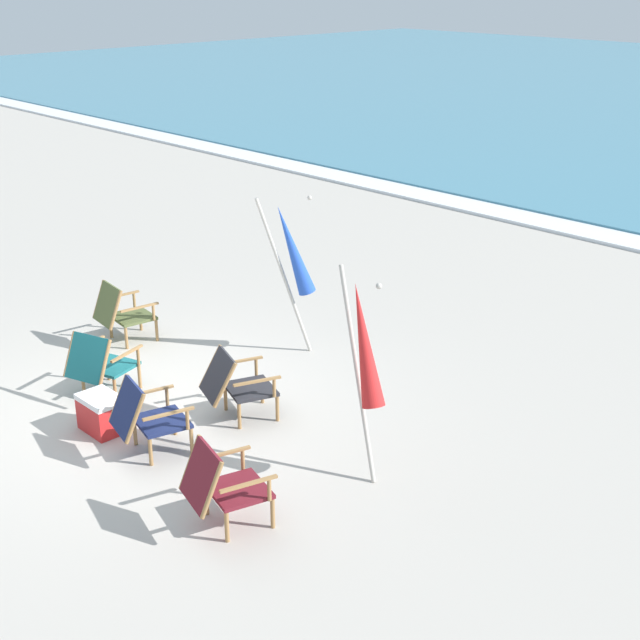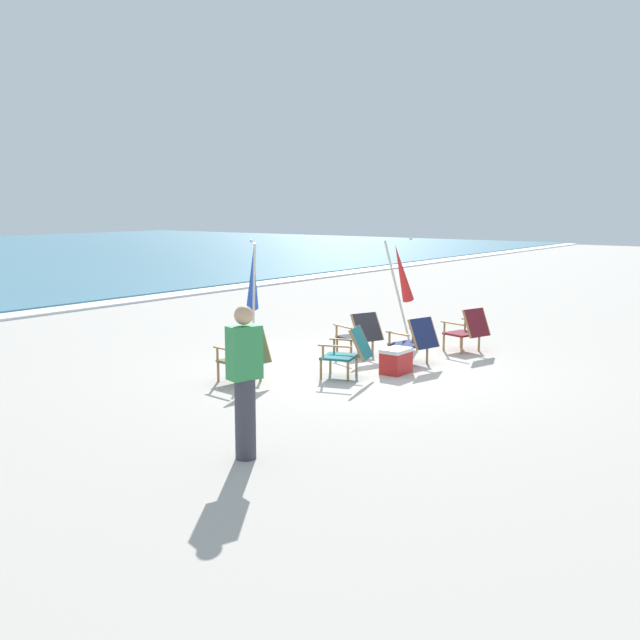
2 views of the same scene
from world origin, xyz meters
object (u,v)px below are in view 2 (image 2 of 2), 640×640
Objects in this scene: beach_chair_back_left at (349,351)px; beach_chair_mid_center at (415,339)px; beach_chair_front_left at (360,333)px; beach_chair_front_right at (468,329)px; beach_chair_back_right at (246,355)px; cooler_box at (396,361)px; umbrella_furled_blue at (253,280)px; person_near_chairs at (245,381)px; umbrella_furled_red at (402,274)px.

beach_chair_mid_center is at bearing -13.49° from beach_chair_back_left.
beach_chair_front_left is 2.00m from beach_chair_front_right.
beach_chair_back_right reaches higher than cooler_box.
beach_chair_front_left is at bearing 27.54° from beach_chair_back_left.
umbrella_furled_blue is at bearing 92.97° from cooler_box.
beach_chair_mid_center is at bearing -91.72° from beach_chair_front_left.
beach_chair_back_left is 0.43× the size of umbrella_furled_blue.
person_near_chairs reaches higher than beach_chair_mid_center.
umbrella_furled_blue is (-2.62, 1.49, 0.01)m from umbrella_furled_red.
cooler_box is at bearing 10.33° from person_near_chairs.
cooler_box is (-2.47, -1.38, -1.12)m from umbrella_furled_red.
umbrella_furled_blue is (0.55, 2.45, 0.90)m from beach_chair_back_left.
umbrella_furled_red is at bearing 29.09° from cooler_box.
beach_chair_back_right is 2.99m from beach_chair_mid_center.
beach_chair_front_right is 0.41× the size of umbrella_furled_blue.
cooler_box is at bearing 175.90° from beach_chair_front_right.
beach_chair_back_left is at bearing -102.71° from umbrella_furled_blue.
umbrella_furled_blue reaches higher than cooler_box.
umbrella_furled_blue is (-0.92, 1.68, 0.90)m from beach_chair_front_left.
umbrella_furled_red is 4.13× the size of cooler_box.
beach_chair_front_left is at bearing 21.06° from person_near_chairs.
umbrella_furled_blue is 4.16× the size of cooler_box.
umbrella_furled_red is 1.24× the size of person_near_chairs.
umbrella_furled_red is (1.70, 0.18, 0.90)m from beach_chair_front_left.
cooler_box is at bearing -174.11° from beach_chair_mid_center.
umbrella_furled_blue is at bearing 38.64° from beach_chair_back_right.
cooler_box is (4.41, 0.80, -0.64)m from person_near_chairs.
beach_chair_mid_center is at bearing 5.89° from cooler_box.
umbrella_furled_blue is at bearing 118.83° from beach_chair_front_left.
umbrella_furled_blue reaches higher than beach_chair_front_right.
cooler_box is at bearing -123.02° from beach_chair_front_left.
beach_chair_back_right is 2.43m from umbrella_furled_blue.
beach_chair_mid_center is 2.34m from umbrella_furled_red.
beach_chair_mid_center is 3.07m from umbrella_furled_blue.
umbrella_furled_red reaches higher than beach_chair_mid_center.
umbrella_furled_red is at bearing 81.87° from beach_chair_front_right.
beach_chair_back_left is 3.43m from umbrella_furled_red.
umbrella_furled_blue reaches higher than beach_chair_front_left.
umbrella_furled_blue is 1.25× the size of person_near_chairs.
person_near_chairs is (-5.15, -0.88, 0.41)m from beach_chair_mid_center.
umbrella_furled_red is 3.02m from umbrella_furled_blue.
beach_chair_back_left is 0.53× the size of person_near_chairs.
umbrella_furled_blue is at bearing 107.67° from beach_chair_mid_center.
beach_chair_mid_center is 0.51× the size of person_near_chairs.
beach_chair_mid_center is at bearing 171.06° from beach_chair_front_right.
beach_chair_front_right is 1.79m from umbrella_furled_red.
umbrella_furled_blue is 3.09m from cooler_box.
cooler_box is (-0.77, -1.19, -0.22)m from beach_chair_front_left.
beach_chair_front_left is 0.56× the size of person_near_chairs.
beach_chair_back_right reaches higher than beach_chair_back_left.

